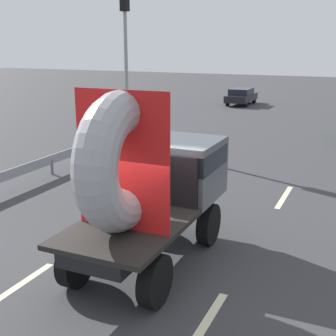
% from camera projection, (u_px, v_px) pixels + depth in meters
% --- Properties ---
extents(ground_plane, '(120.00, 120.00, 0.00)m').
position_uv_depth(ground_plane, '(129.00, 268.00, 9.52)').
color(ground_plane, '#38383A').
extents(flatbed_truck, '(2.02, 4.61, 3.78)m').
position_uv_depth(flatbed_truck, '(152.00, 177.00, 9.44)').
color(flatbed_truck, black).
rests_on(flatbed_truck, ground_plane).
extents(traffic_light, '(0.42, 0.36, 6.77)m').
position_uv_depth(traffic_light, '(126.00, 48.00, 19.96)').
color(traffic_light, gray).
rests_on(traffic_light, ground_plane).
extents(guardrail, '(0.10, 13.56, 0.71)m').
position_uv_depth(guardrail, '(18.00, 172.00, 14.68)').
color(guardrail, gray).
rests_on(guardrail, ground_plane).
extents(lane_dash_left_near, '(0.16, 2.41, 0.01)m').
position_uv_depth(lane_dash_left_near, '(10.00, 291.00, 8.61)').
color(lane_dash_left_near, beige).
rests_on(lane_dash_left_near, ground_plane).
extents(lane_dash_left_far, '(0.16, 2.64, 0.01)m').
position_uv_depth(lane_dash_left_far, '(184.00, 175.00, 16.22)').
color(lane_dash_left_far, beige).
rests_on(lane_dash_left_far, ground_plane).
extents(lane_dash_right_near, '(0.16, 2.09, 0.01)m').
position_uv_depth(lane_dash_right_near, '(205.00, 324.00, 7.60)').
color(lane_dash_right_near, beige).
rests_on(lane_dash_right_near, ground_plane).
extents(lane_dash_right_far, '(0.16, 2.24, 0.01)m').
position_uv_depth(lane_dash_right_far, '(284.00, 197.00, 13.89)').
color(lane_dash_right_far, beige).
rests_on(lane_dash_right_far, ground_plane).
extents(oncoming_car, '(1.62, 3.78, 1.23)m').
position_uv_depth(oncoming_car, '(241.00, 96.00, 34.52)').
color(oncoming_car, black).
rests_on(oncoming_car, ground_plane).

